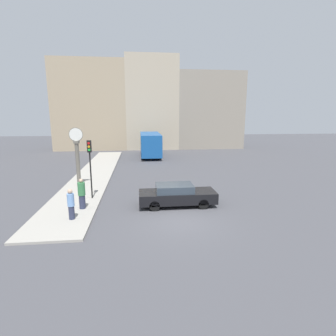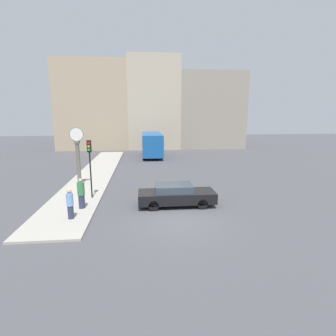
{
  "view_description": "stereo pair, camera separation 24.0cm",
  "coord_description": "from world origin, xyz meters",
  "px_view_note": "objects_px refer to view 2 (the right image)",
  "views": [
    {
      "loc": [
        -2.06,
        -12.96,
        5.47
      ],
      "look_at": [
        0.02,
        5.56,
        1.69
      ],
      "focal_mm": 28.0,
      "sensor_mm": 36.0,
      "label": 1
    },
    {
      "loc": [
        -1.82,
        -12.99,
        5.47
      ],
      "look_at": [
        0.02,
        5.56,
        1.69
      ],
      "focal_mm": 28.0,
      "sensor_mm": 36.0,
      "label": 2
    }
  ],
  "objects_px": {
    "street_clock": "(78,156)",
    "sedan_car": "(176,195)",
    "pedestrian_blue_stripe": "(70,204)",
    "traffic_light_near": "(90,157)",
    "pedestrian_green_hoodie": "(81,194)",
    "bus_distant": "(152,143)"
  },
  "relations": [
    {
      "from": "pedestrian_green_hoodie",
      "to": "pedestrian_blue_stripe",
      "type": "relative_size",
      "value": 1.09
    },
    {
      "from": "sedan_car",
      "to": "bus_distant",
      "type": "relative_size",
      "value": 0.57
    },
    {
      "from": "bus_distant",
      "to": "street_clock",
      "type": "height_order",
      "value": "street_clock"
    },
    {
      "from": "traffic_light_near",
      "to": "street_clock",
      "type": "bearing_deg",
      "value": 114.8
    },
    {
      "from": "pedestrian_blue_stripe",
      "to": "street_clock",
      "type": "bearing_deg",
      "value": 98.95
    },
    {
      "from": "pedestrian_green_hoodie",
      "to": "traffic_light_near",
      "type": "bearing_deg",
      "value": 83.53
    },
    {
      "from": "bus_distant",
      "to": "street_clock",
      "type": "distance_m",
      "value": 15.97
    },
    {
      "from": "pedestrian_blue_stripe",
      "to": "sedan_car",
      "type": "bearing_deg",
      "value": 17.22
    },
    {
      "from": "street_clock",
      "to": "sedan_car",
      "type": "bearing_deg",
      "value": -36.1
    },
    {
      "from": "street_clock",
      "to": "pedestrian_blue_stripe",
      "type": "height_order",
      "value": "street_clock"
    },
    {
      "from": "traffic_light_near",
      "to": "street_clock",
      "type": "height_order",
      "value": "street_clock"
    },
    {
      "from": "pedestrian_green_hoodie",
      "to": "bus_distant",
      "type": "bearing_deg",
      "value": 76.26
    },
    {
      "from": "bus_distant",
      "to": "pedestrian_blue_stripe",
      "type": "xyz_separation_m",
      "value": [
        -5.1,
        -21.52,
        -0.81
      ]
    },
    {
      "from": "bus_distant",
      "to": "pedestrian_blue_stripe",
      "type": "height_order",
      "value": "bus_distant"
    },
    {
      "from": "pedestrian_green_hoodie",
      "to": "pedestrian_blue_stripe",
      "type": "xyz_separation_m",
      "value": [
        -0.22,
        -1.58,
        -0.06
      ]
    },
    {
      "from": "bus_distant",
      "to": "pedestrian_green_hoodie",
      "type": "relative_size",
      "value": 4.57
    },
    {
      "from": "sedan_car",
      "to": "street_clock",
      "type": "distance_m",
      "value": 8.68
    },
    {
      "from": "traffic_light_near",
      "to": "street_clock",
      "type": "distance_m",
      "value": 3.64
    },
    {
      "from": "bus_distant",
      "to": "pedestrian_blue_stripe",
      "type": "bearing_deg",
      "value": -103.33
    },
    {
      "from": "sedan_car",
      "to": "pedestrian_green_hoodie",
      "type": "bearing_deg",
      "value": -177.73
    },
    {
      "from": "traffic_light_near",
      "to": "pedestrian_blue_stripe",
      "type": "bearing_deg",
      "value": -97.2
    },
    {
      "from": "sedan_car",
      "to": "traffic_light_near",
      "type": "distance_m",
      "value": 6.02
    }
  ]
}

